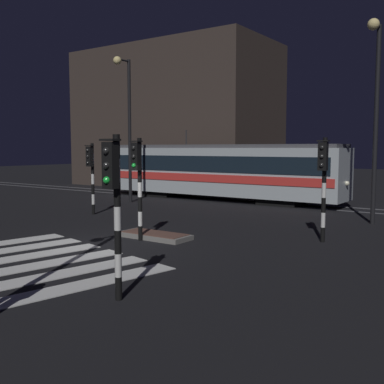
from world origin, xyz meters
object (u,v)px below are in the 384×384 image
Objects in this scene: traffic_light_median_centre at (138,173)px; street_lamp_trackside_left at (127,113)px; traffic_light_corner_near_right at (114,192)px; traffic_light_corner_far_right at (323,174)px; traffic_light_corner_far_left at (91,168)px; street_lamp_trackside_right at (375,100)px; tram at (217,170)px.

traffic_light_median_centre is 11.21m from street_lamp_trackside_left.
traffic_light_corner_near_right is 0.98× the size of traffic_light_corner_far_right.
traffic_light_corner_far_left is at bearing -67.17° from street_lamp_trackside_left.
traffic_light_corner_far_left is 0.97× the size of traffic_light_median_centre.
street_lamp_trackside_left reaches higher than traffic_light_corner_near_right.
traffic_light_corner_near_right is 0.42× the size of street_lamp_trackside_right.
traffic_light_corner_near_right is 0.22× the size of tram.
tram is at bearing 157.06° from street_lamp_trackside_right.
traffic_light_median_centre is 1.02× the size of traffic_light_corner_near_right.
tram reaches higher than traffic_light_corner_near_right.
traffic_light_median_centre is 0.43× the size of street_lamp_trackside_left.
tram reaches higher than traffic_light_corner_far_left.
traffic_light_median_centre reaches higher than traffic_light_corner_near_right.
street_lamp_trackside_left reaches higher than traffic_light_corner_far_left.
traffic_light_median_centre is (5.80, -3.34, 0.07)m from traffic_light_corner_far_left.
street_lamp_trackside_left is 0.52× the size of tram.
traffic_light_corner_far_right is at bearing 32.40° from traffic_light_median_centre.
traffic_light_corner_near_right is at bearing -48.02° from street_lamp_trackside_left.
street_lamp_trackside_left is at bearing 160.33° from traffic_light_corner_far_right.
traffic_light_corner_far_right reaches higher than traffic_light_median_centre.
street_lamp_trackside_right is (11.23, 4.43, 2.77)m from traffic_light_corner_far_left.
street_lamp_trackside_right reaches higher than tram.
traffic_light_corner_far_right is 0.22× the size of tram.
tram is at bearing 110.12° from traffic_light_median_centre.
traffic_light_median_centre is 1.00× the size of traffic_light_corner_far_right.
traffic_light_median_centre is at bearing 127.16° from traffic_light_corner_near_right.
street_lamp_trackside_right is at bearing 0.17° from street_lamp_trackside_left.
traffic_light_median_centre is 9.86m from street_lamp_trackside_right.
traffic_light_corner_far_left is 0.21× the size of tram.
traffic_light_corner_far_left is at bearing 179.25° from traffic_light_corner_far_right.
traffic_light_corner_near_right is at bearing -40.83° from traffic_light_corner_far_left.
street_lamp_trackside_left is 6.21m from tram.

